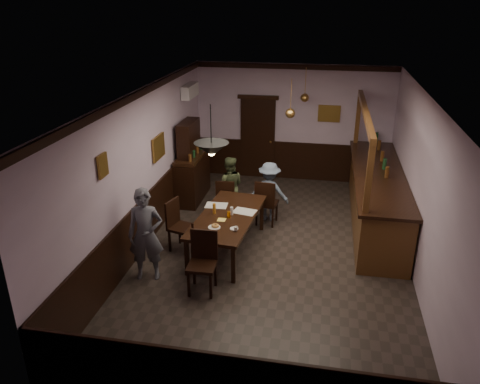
% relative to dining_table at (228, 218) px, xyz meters
% --- Properties ---
extents(room, '(5.01, 8.01, 3.01)m').
position_rel_dining_table_xyz_m(room, '(0.85, 0.10, 0.81)').
color(room, '#2D2621').
rests_on(room, ground).
extents(dining_table, '(1.20, 2.28, 0.75)m').
position_rel_dining_table_xyz_m(dining_table, '(0.00, 0.00, 0.00)').
color(dining_table, black).
rests_on(dining_table, ground).
extents(chair_far_left, '(0.43, 0.43, 0.94)m').
position_rel_dining_table_xyz_m(chair_far_left, '(-0.32, 1.31, -0.17)').
color(chair_far_left, black).
rests_on(chair_far_left, ground).
extents(chair_far_right, '(0.49, 0.49, 1.01)m').
position_rel_dining_table_xyz_m(chair_far_right, '(0.57, 1.22, -0.13)').
color(chair_far_right, black).
rests_on(chair_far_right, ground).
extents(chair_near, '(0.46, 0.46, 1.04)m').
position_rel_dining_table_xyz_m(chair_near, '(-0.13, -1.31, -0.12)').
color(chair_near, black).
rests_on(chair_near, ground).
extents(chair_side, '(0.53, 0.53, 1.00)m').
position_rel_dining_table_xyz_m(chair_side, '(-0.94, -0.10, -0.14)').
color(chair_side, black).
rests_on(chair_side, ground).
extents(person_standing, '(0.67, 0.52, 1.64)m').
position_rel_dining_table_xyz_m(person_standing, '(-1.16, -1.14, 0.14)').
color(person_standing, slate).
rests_on(person_standing, ground).
extents(person_seated_left, '(0.73, 0.61, 1.35)m').
position_rel_dining_table_xyz_m(person_seated_left, '(-0.30, 1.59, -0.01)').
color(person_seated_left, '#424D2E').
rests_on(person_seated_left, ground).
extents(person_seated_right, '(0.90, 0.59, 1.30)m').
position_rel_dining_table_xyz_m(person_seated_right, '(0.59, 1.50, -0.03)').
color(person_seated_right, slate).
rests_on(person_seated_right, ground).
extents(newspaper_left, '(0.43, 0.32, 0.01)m').
position_rel_dining_table_xyz_m(newspaper_left, '(-0.30, 0.38, 0.07)').
color(newspaper_left, silver).
rests_on(newspaper_left, dining_table).
extents(newspaper_right, '(0.47, 0.38, 0.01)m').
position_rel_dining_table_xyz_m(newspaper_right, '(0.29, 0.20, 0.07)').
color(newspaper_right, silver).
rests_on(newspaper_right, dining_table).
extents(napkin, '(0.16, 0.16, 0.00)m').
position_rel_dining_table_xyz_m(napkin, '(-0.06, -0.22, 0.07)').
color(napkin, '#F7D75B').
rests_on(napkin, dining_table).
extents(saucer, '(0.15, 0.15, 0.01)m').
position_rel_dining_table_xyz_m(saucer, '(0.23, -0.53, 0.07)').
color(saucer, white).
rests_on(saucer, dining_table).
extents(coffee_cup, '(0.09, 0.09, 0.07)m').
position_rel_dining_table_xyz_m(coffee_cup, '(0.28, -0.60, 0.11)').
color(coffee_cup, white).
rests_on(coffee_cup, saucer).
extents(pastry_plate, '(0.22, 0.22, 0.01)m').
position_rel_dining_table_xyz_m(pastry_plate, '(-0.13, -0.55, 0.07)').
color(pastry_plate, white).
rests_on(pastry_plate, dining_table).
extents(pastry_ring_a, '(0.13, 0.13, 0.04)m').
position_rel_dining_table_xyz_m(pastry_ring_a, '(-0.11, -0.53, 0.10)').
color(pastry_ring_a, '#C68C47').
rests_on(pastry_ring_a, pastry_plate).
extents(pastry_ring_b, '(0.13, 0.13, 0.04)m').
position_rel_dining_table_xyz_m(pastry_ring_b, '(-0.10, -0.54, 0.10)').
color(pastry_ring_b, '#C68C47').
rests_on(pastry_ring_b, pastry_plate).
extents(soda_can, '(0.07, 0.07, 0.12)m').
position_rel_dining_table_xyz_m(soda_can, '(0.05, -0.10, 0.12)').
color(soda_can, orange).
rests_on(soda_can, dining_table).
extents(beer_glass, '(0.06, 0.06, 0.20)m').
position_rel_dining_table_xyz_m(beer_glass, '(-0.26, 0.03, 0.16)').
color(beer_glass, '#BF721E').
rests_on(beer_glass, dining_table).
extents(water_glass, '(0.06, 0.06, 0.15)m').
position_rel_dining_table_xyz_m(water_glass, '(0.07, 0.04, 0.14)').
color(water_glass, silver).
rests_on(water_glass, dining_table).
extents(pepper_mill, '(0.04, 0.04, 0.14)m').
position_rel_dining_table_xyz_m(pepper_mill, '(-0.47, -0.71, 0.13)').
color(pepper_mill, black).
rests_on(pepper_mill, dining_table).
extents(sideboard, '(0.51, 1.43, 1.89)m').
position_rel_dining_table_xyz_m(sideboard, '(-1.36, 2.31, 0.07)').
color(sideboard, black).
rests_on(sideboard, ground).
extents(bar_counter, '(1.02, 4.40, 2.46)m').
position_rel_dining_table_xyz_m(bar_counter, '(2.84, 1.71, -0.06)').
color(bar_counter, '#542F16').
rests_on(bar_counter, ground).
extents(door_back, '(0.90, 0.06, 2.10)m').
position_rel_dining_table_xyz_m(door_back, '(-0.05, 4.05, 0.36)').
color(door_back, black).
rests_on(door_back, ground).
extents(ac_unit, '(0.20, 0.85, 0.30)m').
position_rel_dining_table_xyz_m(ac_unit, '(-1.53, 3.00, 1.76)').
color(ac_unit, white).
rests_on(ac_unit, ground).
extents(picture_left_small, '(0.04, 0.28, 0.36)m').
position_rel_dining_table_xyz_m(picture_left_small, '(-1.61, -1.50, 1.46)').
color(picture_left_small, olive).
rests_on(picture_left_small, ground).
extents(picture_left_large, '(0.04, 0.62, 0.48)m').
position_rel_dining_table_xyz_m(picture_left_large, '(-1.61, 0.90, 1.01)').
color(picture_left_large, olive).
rests_on(picture_left_large, ground).
extents(picture_back, '(0.55, 0.04, 0.42)m').
position_rel_dining_table_xyz_m(picture_back, '(1.75, 4.06, 1.11)').
color(picture_back, olive).
rests_on(picture_back, ground).
extents(pendant_iron, '(0.56, 0.56, 0.83)m').
position_rel_dining_table_xyz_m(pendant_iron, '(-0.08, -0.80, 1.59)').
color(pendant_iron, black).
rests_on(pendant_iron, ground).
extents(pendant_brass_mid, '(0.20, 0.20, 0.81)m').
position_rel_dining_table_xyz_m(pendant_brass_mid, '(0.95, 1.80, 1.61)').
color(pendant_brass_mid, '#BF8C3F').
rests_on(pendant_brass_mid, ground).
extents(pendant_brass_far, '(0.20, 0.20, 0.81)m').
position_rel_dining_table_xyz_m(pendant_brass_far, '(1.15, 3.44, 1.61)').
color(pendant_brass_far, '#BF8C3F').
rests_on(pendant_brass_far, ground).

